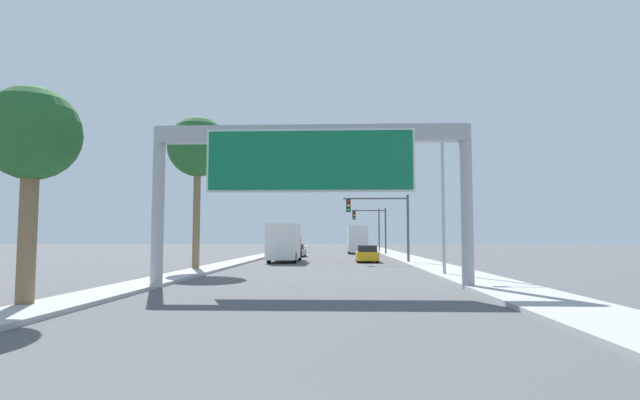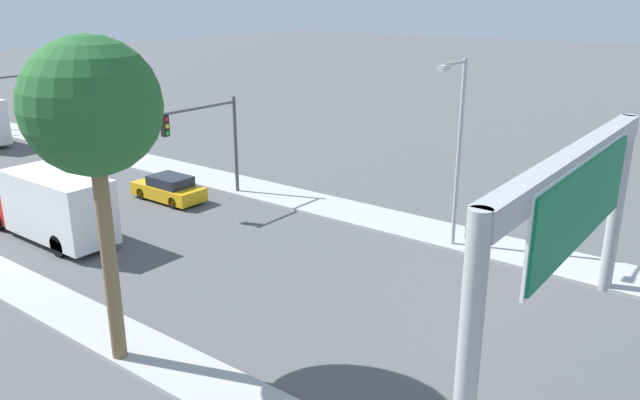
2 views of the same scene
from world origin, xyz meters
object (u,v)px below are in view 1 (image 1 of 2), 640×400
(sign_gantry, at_px, (310,161))
(traffic_light_near_intersection, at_px, (385,216))
(palm_tree_foreground, at_px, (32,138))
(car_near_right, at_px, (367,254))
(street_lamp_right, at_px, (438,185))
(traffic_light_mid_block, at_px, (374,223))
(truck_box_secondary, at_px, (285,243))
(truck_box_primary, at_px, (357,240))
(palm_tree_background, at_px, (198,148))
(traffic_light_far_intersection, at_px, (370,223))
(car_far_right, at_px, (297,251))

(sign_gantry, height_order, traffic_light_near_intersection, sign_gantry)
(palm_tree_foreground, bearing_deg, car_near_right, 67.95)
(traffic_light_near_intersection, distance_m, street_lamp_right, 13.56)
(car_near_right, distance_m, traffic_light_mid_block, 18.32)
(truck_box_secondary, relative_size, street_lamp_right, 0.96)
(truck_box_primary, bearing_deg, truck_box_secondary, -106.86)
(truck_box_primary, xyz_separation_m, truck_box_secondary, (-7.00, -23.10, -0.19))
(car_near_right, xyz_separation_m, truck_box_primary, (-0.00, 22.96, 1.13))
(truck_box_secondary, height_order, palm_tree_background, palm_tree_background)
(palm_tree_background, bearing_deg, traffic_light_mid_block, 65.64)
(car_near_right, height_order, traffic_light_far_intersection, traffic_light_far_intersection)
(traffic_light_far_intersection, relative_size, palm_tree_background, 0.63)
(car_far_right, bearing_deg, sign_gantry, -84.10)
(traffic_light_near_intersection, bearing_deg, truck_box_primary, 93.25)
(car_far_right, relative_size, palm_tree_background, 0.44)
(traffic_light_far_intersection, distance_m, palm_tree_background, 41.69)
(street_lamp_right, bearing_deg, truck_box_primary, 94.57)
(sign_gantry, distance_m, car_near_right, 22.91)
(sign_gantry, xyz_separation_m, traffic_light_mid_block, (5.36, 40.12, -1.42))
(truck_box_primary, height_order, traffic_light_mid_block, traffic_light_mid_block)
(traffic_light_near_intersection, bearing_deg, traffic_light_far_intersection, 88.88)
(sign_gantry, bearing_deg, traffic_light_near_intersection, 76.26)
(truck_box_secondary, relative_size, palm_tree_foreground, 1.22)
(traffic_light_far_intersection, relative_size, palm_tree_foreground, 0.94)
(truck_box_secondary, distance_m, palm_tree_foreground, 28.80)
(traffic_light_near_intersection, distance_m, palm_tree_foreground, 29.35)
(sign_gantry, xyz_separation_m, car_far_right, (-3.50, 33.87, -4.61))
(truck_box_secondary, bearing_deg, palm_tree_background, -111.47)
(sign_gantry, xyz_separation_m, car_near_right, (3.50, 22.17, -4.58))
(truck_box_primary, relative_size, palm_tree_foreground, 1.21)
(sign_gantry, bearing_deg, car_near_right, 81.03)
(traffic_light_near_intersection, relative_size, traffic_light_mid_block, 0.98)
(car_near_right, relative_size, street_lamp_right, 0.52)
(car_far_right, relative_size, street_lamp_right, 0.52)
(sign_gantry, relative_size, traffic_light_near_intersection, 2.41)
(truck_box_secondary, xyz_separation_m, traffic_light_near_intersection, (8.42, -1.91, 2.22))
(traffic_light_mid_block, distance_m, palm_tree_background, 32.41)
(sign_gantry, height_order, traffic_light_mid_block, sign_gantry)
(car_far_right, distance_m, palm_tree_background, 24.54)
(traffic_light_mid_block, relative_size, traffic_light_far_intersection, 0.91)
(street_lamp_right, bearing_deg, traffic_light_near_intersection, 97.02)
(sign_gantry, xyz_separation_m, street_lamp_right, (6.57, 6.71, -0.33))
(palm_tree_foreground, bearing_deg, car_far_right, 83.60)
(truck_box_primary, xyz_separation_m, traffic_light_far_intersection, (2.01, 4.99, 2.34))
(truck_box_secondary, bearing_deg, traffic_light_far_intersection, 72.22)
(traffic_light_far_intersection, bearing_deg, street_lamp_right, -88.59)
(truck_box_secondary, bearing_deg, sign_gantry, -80.97)
(sign_gantry, height_order, palm_tree_background, palm_tree_background)
(street_lamp_right, bearing_deg, car_far_right, 110.35)
(traffic_light_far_intersection, xyz_separation_m, street_lamp_right, (1.07, -43.41, 0.78))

